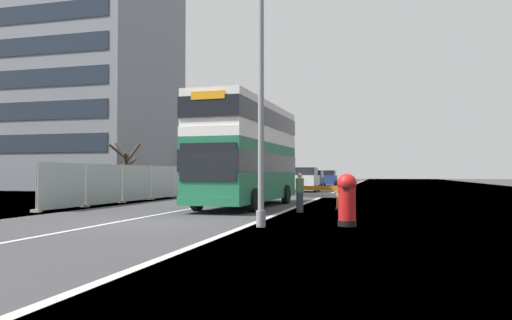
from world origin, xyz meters
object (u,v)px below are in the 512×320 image
Objects in this scene: roadworks_barrier at (319,195)px; car_far_side at (329,178)px; red_pillar_postbox at (347,197)px; car_oncoming_near at (307,180)px; car_receding_far at (283,179)px; pedestrian_at_kerb at (300,193)px; double_decker_bus at (247,152)px; car_receding_mid at (315,180)px; lamppost_foreground at (261,88)px.

car_far_side is at bearing 95.49° from roadworks_barrier.
car_oncoming_near is (-5.46, 27.40, 0.13)m from red_pillar_postbox.
car_receding_far is 40.03m from pedestrian_at_kerb.
roadworks_barrier is at bearing -76.11° from car_receding_far.
double_decker_bus is 2.48× the size of car_receding_mid.
lamppost_foreground is 5.51× the size of red_pillar_postbox.
pedestrian_at_kerb is (8.64, -39.08, -0.15)m from car_receding_far.
pedestrian_at_kerb is (3.17, -22.55, -0.19)m from car_oncoming_near.
double_decker_bus is 5.65× the size of roadworks_barrier.
lamppost_foreground is 4.26m from red_pillar_postbox.
car_receding_far is at bearing 103.96° from red_pillar_postbox.
double_decker_bus reaches higher than car_far_side.
lamppost_foreground reaches higher than car_receding_far.
double_decker_bus is 4.58m from pedestrian_at_kerb.
red_pillar_postbox is 0.39× the size of car_receding_mid.
red_pillar_postbox is at bearing -80.59° from car_receding_mid.
car_far_side is (-0.34, 17.34, 0.05)m from car_receding_mid.
car_oncoming_near is 22.77m from pedestrian_at_kerb.
car_far_side is at bearing 93.88° from lamppost_foreground.
car_oncoming_near is 7.35m from car_receding_mid.
lamppost_foreground reaches higher than double_decker_bus.
car_receding_mid is at bearing 98.18° from roadworks_barrier.
red_pillar_postbox is 0.40× the size of car_oncoming_near.
car_receding_far is at bearing 100.63° from lamppost_foreground.
double_decker_bus is at bearing -89.15° from car_receding_mid.
car_receding_mid is (-0.40, 27.04, -1.75)m from double_decker_bus.
car_receding_mid is at bearing 96.63° from pedestrian_at_kerb.
car_receding_mid reaches higher than pedestrian_at_kerb.
double_decker_bus is 27.10m from car_receding_mid.
double_decker_bus is 2.40× the size of car_far_side.
double_decker_bus is at bearing 166.14° from roadworks_barrier.
car_receding_far is (-8.42, 44.85, -3.24)m from lamppost_foreground.
lamppost_foreground reaches higher than pedestrian_at_kerb.
car_far_side reaches higher than pedestrian_at_kerb.
car_far_side is at bearing 91.49° from car_oncoming_near.
car_receding_mid is 17.34m from car_far_side.
car_oncoming_near is at bearing 101.26° from red_pillar_postbox.
double_decker_bus is 9.55m from red_pillar_postbox.
pedestrian_at_kerb is at bearing -105.51° from roadworks_barrier.
double_decker_bus is at bearing -89.05° from car_far_side.
car_receding_far reaches higher than roadworks_barrier.
car_receding_far is at bearing -120.64° from car_far_side.
pedestrian_at_kerb is (3.47, -29.89, -0.10)m from car_receding_mid.
car_receding_mid is at bearing 92.37° from car_oncoming_near.
red_pillar_postbox is at bearing -75.63° from roadworks_barrier.
car_receding_far is (-10.92, 43.93, 0.09)m from red_pillar_postbox.
pedestrian_at_kerb reaches higher than roadworks_barrier.
roadworks_barrier is at bearing 104.37° from red_pillar_postbox.
car_receding_far is 2.57× the size of pedestrian_at_kerb.
double_decker_bus is at bearing -81.27° from car_receding_far.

